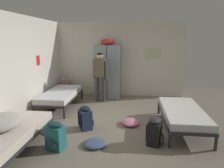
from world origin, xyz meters
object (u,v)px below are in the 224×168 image
object	(u,v)px
bed_left_rear	(61,95)
backpack_teal	(55,136)
water_bottle	(63,78)
lotion_bottle	(67,79)
bed_right	(182,113)
clothes_pile_pink	(131,122)
locker_bank	(108,70)
bed_left_front	(8,134)
backpack_black	(155,132)
bedding_heap	(1,122)
clothes_pile_denim	(95,143)
person_traveler	(100,73)
backpack_navy	(86,118)
shelf_unit	(65,87)

from	to	relation	value
bed_left_rear	backpack_teal	distance (m)	2.51
water_bottle	lotion_bottle	xyz separation A→B (m)	(0.15, -0.06, -0.03)
bed_right	water_bottle	size ratio (longest dim) A/B	8.40
water_bottle	clothes_pile_pink	world-z (taller)	water_bottle
bed_left_rear	lotion_bottle	distance (m)	1.16
locker_bank	bed_right	xyz separation A→B (m)	(2.06, -2.42, -0.59)
locker_bank	lotion_bottle	distance (m)	1.52
bed_left_front	lotion_bottle	xyz separation A→B (m)	(-0.18, 3.73, 0.26)
bed_left_front	lotion_bottle	world-z (taller)	lotion_bottle
bed_right	lotion_bottle	xyz separation A→B (m)	(-3.54, 2.30, 0.26)
backpack_black	backpack_teal	bearing A→B (deg)	-168.10
bed_left_front	backpack_teal	xyz separation A→B (m)	(0.77, 0.24, -0.12)
locker_bank	water_bottle	distance (m)	1.66
bedding_heap	clothes_pile_denim	distance (m)	1.75
person_traveler	backpack_navy	bearing A→B (deg)	-89.66
bed_right	clothes_pile_pink	world-z (taller)	bed_right
person_traveler	clothes_pile_pink	xyz separation A→B (m)	(1.05, -1.76, -0.92)
locker_bank	backpack_navy	bearing A→B (deg)	-93.46
bed_right	person_traveler	xyz separation A→B (m)	(-2.24, 1.85, 0.60)
bedding_heap	clothes_pile_pink	distance (m)	2.80
water_bottle	backpack_black	xyz separation A→B (m)	(2.99, -3.16, -0.41)
bed_right	backpack_navy	xyz separation A→B (m)	(-2.23, -0.26, -0.12)
bed_right	backpack_teal	size ratio (longest dim) A/B	3.45
backpack_navy	person_traveler	bearing A→B (deg)	90.34
bed_right	bed_left_front	distance (m)	3.65
backpack_black	clothes_pile_denim	world-z (taller)	backpack_black
bed_left_front	water_bottle	xyz separation A→B (m)	(-0.33, 3.79, 0.29)
shelf_unit	backpack_black	bearing A→B (deg)	-47.10
bed_left_rear	backpack_navy	size ratio (longest dim) A/B	3.45
locker_bank	backpack_navy	xyz separation A→B (m)	(-0.16, -2.69, -0.71)
water_bottle	locker_bank	bearing A→B (deg)	2.43
bed_right	clothes_pile_pink	size ratio (longest dim) A/B	3.86
bed_left_rear	backpack_teal	size ratio (longest dim) A/B	3.45
shelf_unit	backpack_teal	world-z (taller)	shelf_unit
lotion_bottle	backpack_teal	world-z (taller)	lotion_bottle
bedding_heap	bed_left_front	bearing A→B (deg)	4.32
locker_bank	clothes_pile_pink	xyz separation A→B (m)	(0.87, -2.34, -0.91)
backpack_navy	clothes_pile_denim	xyz separation A→B (m)	(0.35, -0.73, -0.21)
bed_right	backpack_black	distance (m)	1.07
clothes_pile_pink	locker_bank	bearing A→B (deg)	110.43
water_bottle	backpack_teal	world-z (taller)	water_bottle
person_traveler	backpack_black	xyz separation A→B (m)	(1.54, -2.65, -0.72)
locker_bank	bed_left_front	size ratio (longest dim) A/B	1.09
water_bottle	backpack_navy	bearing A→B (deg)	-60.80
backpack_black	backpack_teal	world-z (taller)	same
bed_left_front	backpack_black	xyz separation A→B (m)	(2.66, 0.64, -0.12)
bedding_heap	lotion_bottle	bearing A→B (deg)	91.17
bedding_heap	backpack_teal	distance (m)	0.98
bed_left_front	backpack_black	world-z (taller)	backpack_black
water_bottle	clothes_pile_denim	world-z (taller)	water_bottle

